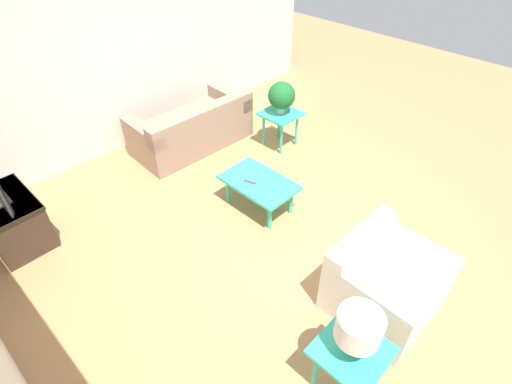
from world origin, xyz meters
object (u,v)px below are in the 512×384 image
Objects in this scene: potted_plant at (282,96)px; coffee_table at (259,184)px; armchair at (382,283)px; side_table_lamp at (351,356)px; sofa at (193,129)px; side_table_plant at (281,118)px; table_lamp at (359,328)px; tv_stand_chest at (12,220)px.

coffee_table is at bearing 121.25° from potted_plant.
armchair is 1.75× the size of side_table_lamp.
side_table_plant is at bearing 137.24° from sofa.
side_table_lamp is at bearing 151.06° from coffee_table.
potted_plant reaches higher than sofa.
side_table_lamp is (-2.85, 2.42, 0.00)m from side_table_plant.
side_table_plant is (0.77, -1.28, 0.11)m from coffee_table.
coffee_table is at bearing 84.34° from armchair.
potted_plant is at bearing -40.38° from table_lamp.
sofa is 1.75m from coffee_table.
potted_plant is 3.74m from table_lamp.
potted_plant is at bearing 61.47° from armchair.
table_lamp reaches higher than armchair.
potted_plant is at bearing 180.00° from side_table_plant.
table_lamp is at bearing 71.04° from sofa.
side_table_plant is 1.17× the size of potted_plant.
side_table_lamp is 3.86m from tv_stand_chest.
armchair is 4.04m from tv_stand_chest.
sofa reaches higher than tv_stand_chest.
table_lamp reaches higher than sofa.
coffee_table is 1.50m from side_table_plant.
table_lamp is (-3.79, 1.49, 0.56)m from sofa.
side_table_plant is at bearing 61.47° from armchair.
tv_stand_chest reaches higher than side_table_plant.
armchair reaches higher than side_table_plant.
potted_plant is at bearing -58.75° from coffee_table.
table_lamp is at bearing 151.06° from coffee_table.
armchair reaches higher than tv_stand_chest.
side_table_lamp is at bearing 139.62° from potted_plant.
armchair reaches higher than coffee_table.
potted_plant is (-0.81, -3.63, 0.51)m from tv_stand_chest.
side_table_plant reaches higher than coffee_table.
potted_plant is (0.77, -1.28, 0.46)m from coffee_table.
sofa is 3.27× the size of side_table_lamp.
sofa is 4.11m from table_lamp.
sofa is at bearing -21.41° from table_lamp.
table_lamp is (-0.00, 0.00, 0.39)m from side_table_lamp.
armchair is 1.75× the size of side_table_plant.
table_lamp is at bearing 180.00° from side_table_lamp.
tv_stand_chest is (-0.13, 2.70, 0.03)m from sofa.
potted_plant is (2.85, -2.42, 0.36)m from side_table_lamp.
tv_stand_chest is 1.81× the size of potted_plant.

